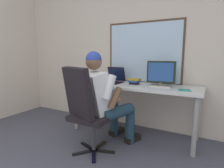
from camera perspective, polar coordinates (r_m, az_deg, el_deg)
The scene contains 10 objects.
wall_rear at distance 3.08m, azimuth 6.11°, elevation 13.67°, with size 4.56×0.08×2.89m.
desk at distance 2.71m, azimuth 6.54°, elevation -2.18°, with size 1.88×0.63×0.76m.
office_chair at distance 2.16m, azimuth -8.30°, elevation -6.91°, with size 0.56×0.60×1.06m.
person_seated at distance 2.31m, azimuth -2.69°, elevation -4.54°, with size 0.68×0.90×1.23m.
crt_monitor at distance 2.59m, azimuth 15.10°, elevation 3.39°, with size 0.38×0.24×0.35m.
laptop at distance 2.90m, azimuth 0.56°, elevation 1.76°, with size 0.32×0.32×0.24m.
wine_glass at distance 2.86m, azimuth -6.71°, elevation 2.23°, with size 0.09×0.09×0.14m.
desk_speaker at distance 3.09m, azimuth -4.59°, elevation 2.48°, with size 0.09×0.08×0.16m.
book_stack at distance 2.74m, azimuth 6.89°, elevation 0.91°, with size 0.19×0.14×0.08m.
cd_case at distance 2.41m, azimuth 21.60°, elevation -1.77°, with size 0.17×0.16×0.01m.
Camera 1 is at (1.19, -0.11, 1.19)m, focal length 29.36 mm.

